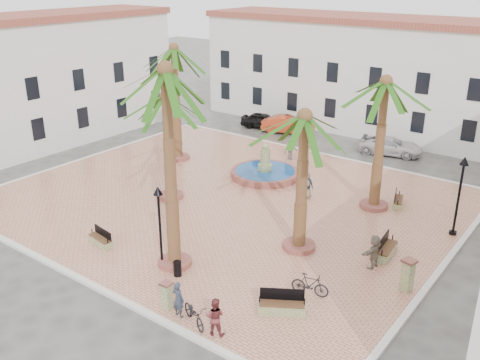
{
  "coord_description": "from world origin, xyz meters",
  "views": [
    {
      "loc": [
        18.47,
        -23.29,
        13.19
      ],
      "look_at": [
        1.0,
        0.0,
        1.6
      ],
      "focal_mm": 40.0,
      "sensor_mm": 36.0,
      "label": 1
    }
  ],
  "objects_px": {
    "car_red": "(288,125)",
    "fountain": "(265,172)",
    "palm_sw": "(166,110)",
    "pedestrian_fountain_b": "(307,185)",
    "litter_bin": "(177,269)",
    "cyclist_a": "(178,299)",
    "bench_se": "(282,307)",
    "lamppost_e": "(461,183)",
    "pedestrian_north": "(291,148)",
    "palm_ne": "(385,97)",
    "bicycle_a": "(194,314)",
    "car_silver": "(391,147)",
    "bench_s": "(100,240)",
    "lamppost_s": "(159,212)",
    "pedestrian_east": "(374,251)",
    "bench_ne": "(398,202)",
    "palm_nw": "(174,61)",
    "pedestrian_fountain_a": "(307,185)",
    "cyclist_b": "(215,317)",
    "bicycle_b": "(310,285)",
    "car_black": "(263,121)",
    "bench_e": "(386,250)",
    "bollard_e": "(408,275)",
    "car_white": "(391,146)",
    "bollard_n": "(305,155)",
    "palm_e": "(304,134)",
    "palm_s": "(166,92)"
  },
  "relations": [
    {
      "from": "car_red",
      "to": "fountain",
      "type": "bearing_deg",
      "value": -175.76
    },
    {
      "from": "palm_sw",
      "to": "pedestrian_fountain_b",
      "type": "distance_m",
      "value": 9.49
    },
    {
      "from": "litter_bin",
      "to": "cyclist_a",
      "type": "height_order",
      "value": "cyclist_a"
    },
    {
      "from": "bench_se",
      "to": "lamppost_e",
      "type": "distance_m",
      "value": 12.04
    },
    {
      "from": "fountain",
      "to": "pedestrian_north",
      "type": "bearing_deg",
      "value": 96.58
    },
    {
      "from": "palm_ne",
      "to": "cyclist_a",
      "type": "height_order",
      "value": "palm_ne"
    },
    {
      "from": "cyclist_a",
      "to": "bicycle_a",
      "type": "xyz_separation_m",
      "value": [
        0.83,
        0.0,
        -0.33
      ]
    },
    {
      "from": "car_silver",
      "to": "car_red",
      "type": "bearing_deg",
      "value": 73.98
    },
    {
      "from": "palm_ne",
      "to": "bench_s",
      "type": "distance_m",
      "value": 16.78
    },
    {
      "from": "lamppost_s",
      "to": "litter_bin",
      "type": "bearing_deg",
      "value": -13.68
    },
    {
      "from": "fountain",
      "to": "pedestrian_east",
      "type": "distance_m",
      "value": 12.54
    },
    {
      "from": "pedestrian_fountain_b",
      "to": "pedestrian_north",
      "type": "distance_m",
      "value": 7.04
    },
    {
      "from": "bench_ne",
      "to": "bench_se",
      "type": "bearing_deg",
      "value": 163.38
    },
    {
      "from": "palm_nw",
      "to": "bench_s",
      "type": "height_order",
      "value": "palm_nw"
    },
    {
      "from": "bench_s",
      "to": "pedestrian_fountain_a",
      "type": "xyz_separation_m",
      "value": [
        5.32,
        11.36,
        0.64
      ]
    },
    {
      "from": "bench_ne",
      "to": "lamppost_e",
      "type": "distance_m",
      "value": 4.93
    },
    {
      "from": "pedestrian_east",
      "to": "cyclist_b",
      "type": "bearing_deg",
      "value": -13.59
    },
    {
      "from": "bicycle_b",
      "to": "car_black",
      "type": "xyz_separation_m",
      "value": [
        -16.47,
        20.38,
        0.02
      ]
    },
    {
      "from": "bench_e",
      "to": "bollard_e",
      "type": "distance_m",
      "value": 3.05
    },
    {
      "from": "palm_nw",
      "to": "car_white",
      "type": "relative_size",
      "value": 1.78
    },
    {
      "from": "pedestrian_north",
      "to": "bench_ne",
      "type": "bearing_deg",
      "value": -83.86
    },
    {
      "from": "bench_s",
      "to": "car_red",
      "type": "bearing_deg",
      "value": 106.67
    },
    {
      "from": "palm_sw",
      "to": "pedestrian_fountain_a",
      "type": "bearing_deg",
      "value": 36.06
    },
    {
      "from": "palm_ne",
      "to": "car_white",
      "type": "height_order",
      "value": "palm_ne"
    },
    {
      "from": "bench_ne",
      "to": "bollard_e",
      "type": "distance_m",
      "value": 9.19
    },
    {
      "from": "palm_sw",
      "to": "car_black",
      "type": "height_order",
      "value": "palm_sw"
    },
    {
      "from": "fountain",
      "to": "bollard_e",
      "type": "xyz_separation_m",
      "value": [
        12.59,
        -7.56,
        0.46
      ]
    },
    {
      "from": "bench_e",
      "to": "lamppost_s",
      "type": "bearing_deg",
      "value": 124.8
    },
    {
      "from": "bollard_n",
      "to": "bicycle_b",
      "type": "relative_size",
      "value": 0.9
    },
    {
      "from": "pedestrian_east",
      "to": "car_red",
      "type": "distance_m",
      "value": 22.44
    },
    {
      "from": "bicycle_b",
      "to": "bench_ne",
      "type": "bearing_deg",
      "value": -10.13
    },
    {
      "from": "pedestrian_north",
      "to": "car_white",
      "type": "relative_size",
      "value": 0.36
    },
    {
      "from": "bench_e",
      "to": "palm_e",
      "type": "bearing_deg",
      "value": 110.5
    },
    {
      "from": "bollard_n",
      "to": "palm_sw",
      "type": "bearing_deg",
      "value": -110.71
    },
    {
      "from": "palm_e",
      "to": "car_red",
      "type": "bearing_deg",
      "value": 123.67
    },
    {
      "from": "palm_s",
      "to": "lamppost_s",
      "type": "bearing_deg",
      "value": -147.01
    },
    {
      "from": "cyclist_b",
      "to": "car_silver",
      "type": "height_order",
      "value": "cyclist_b"
    },
    {
      "from": "bench_se",
      "to": "car_black",
      "type": "xyz_separation_m",
      "value": [
        -16.21,
        22.19,
        0.23
      ]
    },
    {
      "from": "palm_ne",
      "to": "car_white",
      "type": "relative_size",
      "value": 1.66
    },
    {
      "from": "car_red",
      "to": "bollard_e",
      "type": "bearing_deg",
      "value": -155.67
    },
    {
      "from": "bollard_n",
      "to": "cyclist_b",
      "type": "height_order",
      "value": "cyclist_b"
    },
    {
      "from": "fountain",
      "to": "bicycle_b",
      "type": "distance_m",
      "value": 14.01
    },
    {
      "from": "litter_bin",
      "to": "car_white",
      "type": "relative_size",
      "value": 0.15
    },
    {
      "from": "pedestrian_fountain_b",
      "to": "lamppost_s",
      "type": "bearing_deg",
      "value": -81.44
    },
    {
      "from": "lamppost_e",
      "to": "bicycle_b",
      "type": "relative_size",
      "value": 2.6
    },
    {
      "from": "bench_s",
      "to": "bicycle_a",
      "type": "relative_size",
      "value": 0.94
    },
    {
      "from": "cyclist_a",
      "to": "cyclist_b",
      "type": "height_order",
      "value": "cyclist_a"
    },
    {
      "from": "bicycle_b",
      "to": "car_white",
      "type": "xyz_separation_m",
      "value": [
        -4.69,
        20.3,
        0.0
      ]
    },
    {
      "from": "palm_e",
      "to": "palm_ne",
      "type": "relative_size",
      "value": 0.92
    },
    {
      "from": "bench_e",
      "to": "bollard_n",
      "type": "height_order",
      "value": "bollard_n"
    }
  ]
}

